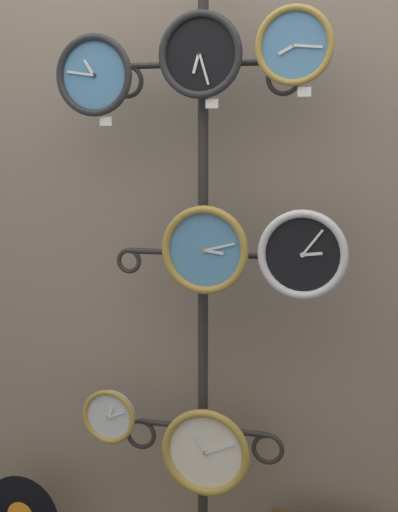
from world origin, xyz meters
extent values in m
cube|color=gray|center=(0.00, 0.57, 1.40)|extent=(4.40, 0.04, 2.80)
cylinder|color=#282623|center=(0.00, 0.41, 1.04)|extent=(0.03, 0.03, 2.03)
cylinder|color=#282623|center=(-0.13, 0.41, 1.81)|extent=(0.26, 0.02, 0.02)
torus|color=#282623|center=(-0.26, 0.41, 1.76)|extent=(0.11, 0.02, 0.11)
cylinder|color=#282623|center=(0.13, 0.41, 1.81)|extent=(0.26, 0.02, 0.02)
torus|color=#282623|center=(0.26, 0.41, 1.76)|extent=(0.11, 0.02, 0.11)
cylinder|color=#282623|center=(-0.13, 0.41, 1.20)|extent=(0.26, 0.02, 0.02)
torus|color=#282623|center=(-0.26, 0.41, 1.16)|extent=(0.09, 0.02, 0.09)
cylinder|color=#282623|center=(0.13, 0.41, 1.20)|extent=(0.26, 0.02, 0.02)
torus|color=#282623|center=(0.26, 0.41, 1.16)|extent=(0.09, 0.02, 0.09)
cylinder|color=#282623|center=(-0.11, 0.41, 0.59)|extent=(0.23, 0.02, 0.02)
torus|color=#282623|center=(-0.23, 0.41, 0.54)|extent=(0.11, 0.02, 0.11)
cylinder|color=#282623|center=(0.11, 0.41, 0.59)|extent=(0.23, 0.02, 0.02)
torus|color=#282623|center=(0.23, 0.41, 0.54)|extent=(0.11, 0.02, 0.11)
cylinder|color=#4C84B2|center=(-0.33, 0.31, 1.77)|extent=(0.23, 0.02, 0.23)
torus|color=#262628|center=(-0.33, 0.29, 1.77)|extent=(0.26, 0.02, 0.26)
cylinder|color=#262628|center=(-0.33, 0.29, 1.77)|extent=(0.01, 0.01, 0.01)
cube|color=silver|center=(-0.34, 0.29, 1.79)|extent=(0.04, 0.00, 0.05)
cube|color=silver|center=(-0.37, 0.29, 1.78)|extent=(0.09, 0.00, 0.02)
cylinder|color=black|center=(0.01, 0.34, 1.83)|extent=(0.24, 0.02, 0.24)
torus|color=#262628|center=(0.01, 0.33, 1.83)|extent=(0.27, 0.02, 0.27)
cylinder|color=#262628|center=(0.01, 0.33, 1.83)|extent=(0.01, 0.01, 0.01)
cube|color=silver|center=(0.00, 0.32, 1.80)|extent=(0.02, 0.00, 0.06)
cube|color=silver|center=(0.03, 0.32, 1.78)|extent=(0.03, 0.00, 0.09)
cylinder|color=#4C84B2|center=(0.30, 0.32, 1.84)|extent=(0.21, 0.02, 0.21)
torus|color=#A58438|center=(0.30, 0.31, 1.84)|extent=(0.23, 0.02, 0.23)
cylinder|color=#A58438|center=(0.30, 0.31, 1.84)|extent=(0.01, 0.01, 0.01)
cube|color=silver|center=(0.28, 0.31, 1.83)|extent=(0.05, 0.00, 0.03)
cube|color=silver|center=(0.34, 0.30, 1.84)|extent=(0.08, 0.00, 0.01)
cylinder|color=#4C84B2|center=(0.03, 0.32, 1.23)|extent=(0.26, 0.02, 0.26)
torus|color=#A58438|center=(0.03, 0.30, 1.23)|extent=(0.28, 0.03, 0.28)
cylinder|color=#A58438|center=(0.03, 0.30, 1.23)|extent=(0.02, 0.01, 0.02)
cube|color=silver|center=(0.07, 0.30, 1.22)|extent=(0.06, 0.00, 0.02)
cube|color=silver|center=(0.08, 0.30, 1.24)|extent=(0.10, 0.00, 0.03)
cylinder|color=black|center=(0.34, 0.31, 1.23)|extent=(0.25, 0.02, 0.25)
torus|color=silver|center=(0.34, 0.29, 1.23)|extent=(0.28, 0.03, 0.28)
cylinder|color=silver|center=(0.34, 0.29, 1.23)|extent=(0.02, 0.01, 0.02)
cube|color=silver|center=(0.37, 0.29, 1.23)|extent=(0.06, 0.00, 0.02)
cube|color=silver|center=(0.37, 0.29, 1.27)|extent=(0.06, 0.00, 0.08)
cylinder|color=silver|center=(-0.31, 0.34, 0.63)|extent=(0.18, 0.02, 0.18)
torus|color=#A58438|center=(-0.31, 0.33, 0.63)|extent=(0.19, 0.02, 0.19)
cylinder|color=#A58438|center=(-0.31, 0.33, 0.63)|extent=(0.01, 0.01, 0.01)
cube|color=silver|center=(-0.31, 0.32, 0.65)|extent=(0.02, 0.00, 0.04)
cube|color=silver|center=(-0.28, 0.32, 0.64)|extent=(0.07, 0.00, 0.03)
cylinder|color=silver|center=(0.04, 0.31, 0.55)|extent=(0.27, 0.02, 0.27)
torus|color=#A58438|center=(0.04, 0.29, 0.55)|extent=(0.30, 0.03, 0.30)
cylinder|color=#A58438|center=(0.04, 0.29, 0.55)|extent=(0.02, 0.01, 0.02)
cube|color=silver|center=(0.02, 0.29, 0.58)|extent=(0.04, 0.00, 0.06)
cube|color=silver|center=(0.09, 0.29, 0.58)|extent=(0.10, 0.00, 0.05)
cube|color=white|center=(-0.29, 0.30, 1.63)|extent=(0.04, 0.00, 0.03)
cube|color=white|center=(0.05, 0.33, 1.68)|extent=(0.04, 0.00, 0.03)
cube|color=white|center=(0.33, 0.31, 1.71)|extent=(0.04, 0.00, 0.03)
camera|label=1|loc=(0.61, -1.83, 1.57)|focal=50.00mm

